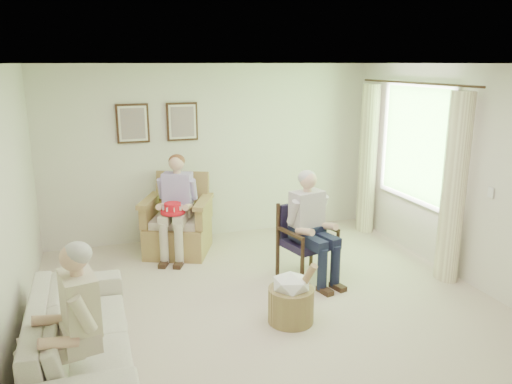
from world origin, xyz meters
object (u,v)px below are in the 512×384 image
at_px(wicker_armchair, 178,228).
at_px(wood_armchair, 305,237).
at_px(person_dark, 311,220).
at_px(person_sofa, 75,317).
at_px(hatbox, 291,297).
at_px(sofa, 80,333).
at_px(red_hat, 173,209).
at_px(person_wicker, 178,199).

distance_m(wicker_armchair, wood_armchair, 1.90).
relative_size(person_dark, person_sofa, 1.05).
bearing_deg(wicker_armchair, wood_armchair, -19.66).
relative_size(wicker_armchair, hatbox, 1.58).
relative_size(wood_armchair, sofa, 0.43).
relative_size(wicker_armchair, red_hat, 3.43).
bearing_deg(wicker_armchair, person_sofa, -89.58).
bearing_deg(person_dark, person_wicker, 122.44).
xyz_separation_m(person_wicker, person_dark, (1.38, -1.31, -0.04)).
xyz_separation_m(person_sofa, red_hat, (1.18, 2.65, 0.00)).
height_order(wood_armchair, red_hat, wood_armchair).
distance_m(person_sofa, hatbox, 2.19).
relative_size(sofa, hatbox, 3.05).
relative_size(wicker_armchair, sofa, 0.52).
bearing_deg(person_sofa, hatbox, 95.71).
bearing_deg(person_sofa, red_hat, 144.72).
height_order(sofa, red_hat, red_hat).
distance_m(sofa, person_sofa, 0.65).
height_order(sofa, hatbox, hatbox).
relative_size(person_dark, hatbox, 1.91).
distance_m(person_sofa, red_hat, 2.90).
xyz_separation_m(sofa, hatbox, (2.05, 0.13, -0.04)).
relative_size(wood_armchair, person_sofa, 0.71).
height_order(sofa, person_dark, person_dark).
relative_size(sofa, person_dark, 1.59).
bearing_deg(red_hat, wicker_armchair, 72.20).
height_order(person_sofa, red_hat, person_sofa).
bearing_deg(red_hat, sofa, -118.69).
bearing_deg(hatbox, person_sofa, -163.00).
xyz_separation_m(wicker_armchair, red_hat, (-0.10, -0.33, 0.38)).
bearing_deg(person_dark, hatbox, -138.27).
xyz_separation_m(wicker_armchair, person_dark, (1.38, -1.45, 0.43)).
bearing_deg(person_dark, wicker_armchair, 119.42).
xyz_separation_m(sofa, red_hat, (1.18, 2.15, 0.42)).
distance_m(person_dark, hatbox, 1.19).
distance_m(wood_armchair, red_hat, 1.79).
xyz_separation_m(person_wicker, person_sofa, (-1.28, -2.83, -0.08)).
relative_size(person_sofa, red_hat, 3.97).
bearing_deg(sofa, red_hat, -28.69).
relative_size(wood_armchair, person_wicker, 0.66).
bearing_deg(hatbox, red_hat, 113.32).
xyz_separation_m(sofa, person_wicker, (1.28, 2.33, 0.50)).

